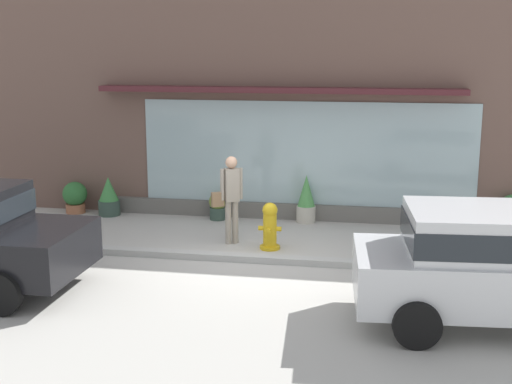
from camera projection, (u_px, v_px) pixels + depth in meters
ground_plane at (254, 258)px, 12.46m from camera, size 60.00×60.00×0.00m
curb_strip at (252, 258)px, 12.25m from camera, size 14.00×0.24×0.12m
storefront at (280, 105)px, 14.99m from camera, size 14.00×0.81×5.16m
fire_hydrant at (270, 226)px, 12.94m from camera, size 0.44×0.41×0.90m
pedestrian_with_handbag at (230, 193)px, 13.18m from camera, size 0.58×0.38×1.73m
parked_car_silver at (497, 261)px, 9.30m from camera, size 4.12×2.15×1.65m
potted_plant_by_entrance at (218, 206)px, 15.17m from camera, size 0.39×0.39×0.60m
potted_plant_window_right at (306, 200)px, 14.91m from camera, size 0.42×0.42×1.05m
potted_plant_doorstep at (75, 197)px, 15.77m from camera, size 0.56×0.56×0.73m
potted_plant_corner_tall at (109, 197)px, 15.54m from camera, size 0.49×0.49×0.89m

